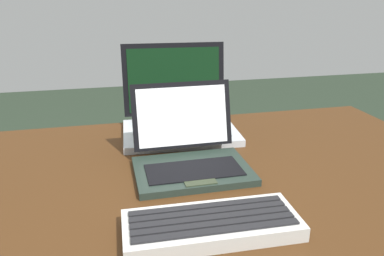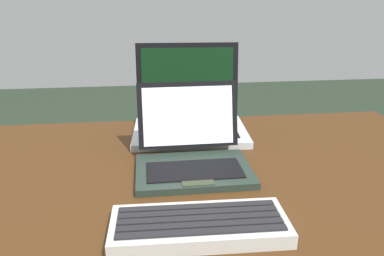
{
  "view_description": "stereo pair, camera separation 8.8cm",
  "coord_description": "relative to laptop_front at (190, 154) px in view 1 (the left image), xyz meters",
  "views": [
    {
      "loc": [
        -0.11,
        -0.85,
        1.17
      ],
      "look_at": [
        0.07,
        -0.05,
        0.87
      ],
      "focal_mm": 35.26,
      "sensor_mm": 36.0,
      "label": 1
    },
    {
      "loc": [
        -0.03,
        -0.87,
        1.17
      ],
      "look_at": [
        0.07,
        -0.05,
        0.87
      ],
      "focal_mm": 35.26,
      "sensor_mm": 36.0,
      "label": 2
    }
  ],
  "objects": [
    {
      "name": "external_keyboard",
      "position": [
        -0.02,
        -0.28,
        -0.02
      ],
      "size": [
        0.34,
        0.14,
        0.03
      ],
      "color": "beige",
      "rests_on": "desk"
    },
    {
      "name": "laptop_front",
      "position": [
        0.0,
        0.0,
        0.0
      ],
      "size": [
        0.29,
        0.25,
        0.21
      ],
      "color": "#202D26",
      "rests_on": "desk"
    },
    {
      "name": "desk",
      "position": [
        -0.08,
        -0.01,
        -0.13
      ],
      "size": [
        1.67,
        0.84,
        0.74
      ],
      "color": "#402510",
      "rests_on": "ground"
    },
    {
      "name": "laptop_rear",
      "position": [
        0.02,
        0.28,
        0.01
      ],
      "size": [
        0.37,
        0.3,
        0.27
      ],
      "color": "silver",
      "rests_on": "desk"
    }
  ]
}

